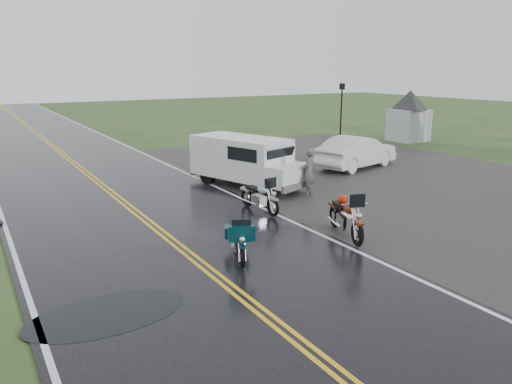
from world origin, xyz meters
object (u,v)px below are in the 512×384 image
Objects in this scene: motorcycle_red at (358,224)px; motorcycle_teal at (242,247)px; motorcycle_silver at (273,200)px; van_white at (267,171)px; lamp_post_far_right at (341,115)px; visitor_center at (410,103)px; person_at_van at (308,172)px; sedan_white at (357,153)px.

motorcycle_teal is (-3.28, 0.29, -0.10)m from motorcycle_red.
motorcycle_silver is 2.63m from van_white.
motorcycle_teal is 0.53× the size of lamp_post_far_right.
van_white reaches higher than motorcycle_red.
motorcycle_teal is 4.18m from motorcycle_silver.
visitor_center reaches higher than person_at_van.
visitor_center is 7.76× the size of motorcycle_silver.
person_at_van is 0.47× the size of lamp_post_far_right.
motorcycle_teal is 19.40m from lamp_post_far_right.
motorcycle_red is at bearing 17.74° from motorcycle_teal.
motorcycle_silver is at bearing -7.20° from person_at_van.
motorcycle_teal is at bearing -146.27° from visitor_center.
sedan_white is (7.65, 4.74, 0.14)m from motorcycle_silver.
sedan_white is (7.18, 8.11, 0.06)m from motorcycle_red.
van_white is at bearing 59.60° from motorcycle_silver.
motorcycle_red is 10.84m from sedan_white.
sedan_white is at bearing 68.07° from motorcycle_red.
visitor_center is 6.91× the size of motorcycle_red.
van_white is 1.12× the size of sedan_white.
visitor_center is 5.26m from lamp_post_far_right.
visitor_center is at bearing -4.74° from lamp_post_far_right.
visitor_center is 8.13× the size of motorcycle_teal.
motorcycle_silver is at bearing 70.41° from motorcycle_teal.
van_white is 6.89m from sedan_white.
motorcycle_silver is 0.55× the size of lamp_post_far_right.
lamp_post_far_right is (10.78, 13.59, 1.18)m from motorcycle_red.
lamp_post_far_right is at bearing 175.26° from visitor_center.
visitor_center is 9.19× the size of person_at_van.
person_at_van is at bearing 106.61° from sedan_white.
motorcycle_red is 3.30m from motorcycle_teal.
visitor_center is 19.23m from motorcycle_silver.
person_at_van is at bearing 86.55° from motorcycle_red.
motorcycle_red is at bearing -140.55° from visitor_center.
motorcycle_teal is at bearing 0.75° from person_at_van.
visitor_center is at bearing 56.51° from motorcycle_teal.
visitor_center reaches higher than sedan_white.
motorcycle_red is at bearing 124.34° from sedan_white.
motorcycle_teal is 7.32m from person_at_van.
visitor_center reaches higher than motorcycle_silver.
motorcycle_teal is 13.07m from sedan_white.
visitor_center reaches higher than motorcycle_red.
lamp_post_far_right is at bearing -47.42° from sedan_white.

